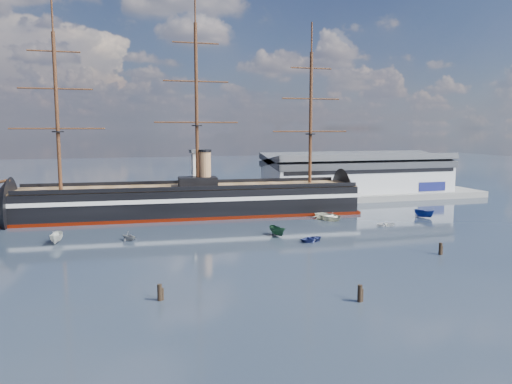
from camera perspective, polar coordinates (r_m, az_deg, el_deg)
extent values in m
plane|color=#192435|center=(114.79, -5.08, -4.32)|extent=(600.00, 600.00, 0.00)
cube|color=slate|center=(151.50, -4.06, -1.48)|extent=(180.00, 18.00, 2.00)
cube|color=#B7BABC|center=(170.97, 11.55, 1.75)|extent=(62.00, 20.00, 10.00)
cube|color=#3F4247|center=(170.53, 11.59, 3.62)|extent=(63.00, 21.00, 2.00)
cube|color=silver|center=(146.13, -6.52, 1.72)|extent=(4.00, 4.00, 14.00)
cube|color=#3F4247|center=(145.60, -6.56, 4.66)|extent=(5.00, 5.00, 1.00)
cube|color=black|center=(133.23, -7.50, -0.99)|extent=(88.86, 21.74, 7.00)
cube|color=silver|center=(133.07, -7.51, -0.48)|extent=(90.87, 22.11, 1.00)
cube|color=#460B00|center=(133.80, -7.47, -2.54)|extent=(90.87, 22.07, 0.90)
cone|color=black|center=(147.66, 10.63, -0.37)|extent=(12.00, 16.37, 15.68)
cube|color=brown|center=(132.77, -7.52, 0.54)|extent=(88.78, 20.46, 0.40)
cube|color=black|center=(132.93, -6.68, 1.17)|extent=(10.37, 6.64, 2.50)
cylinder|color=#AA794E|center=(132.96, -5.85, 2.70)|extent=(3.20, 3.20, 9.00)
cylinder|color=#381E0F|center=(130.90, -21.80, 8.42)|extent=(0.90, 0.90, 38.00)
cylinder|color=#381E0F|center=(132.32, -6.81, 9.73)|extent=(0.90, 0.90, 42.00)
cylinder|color=#381E0F|center=(141.17, 6.26, 8.36)|extent=(0.90, 0.90, 36.00)
imported|color=beige|center=(108.56, -21.81, -5.49)|extent=(7.08, 3.11, 2.75)
imported|color=navy|center=(103.52, 6.51, -5.62)|extent=(2.52, 3.59, 1.56)
imported|color=#20472E|center=(108.05, 2.47, -5.03)|extent=(6.81, 3.53, 2.60)
imported|color=slate|center=(106.69, -14.32, -5.41)|extent=(6.06, 5.82, 2.15)
imported|color=white|center=(122.83, 14.71, -3.77)|extent=(1.45, 2.85, 1.27)
imported|color=navy|center=(136.92, 18.64, -2.79)|extent=(6.87, 4.96, 2.59)
imported|color=beige|center=(128.18, 8.34, -3.15)|extent=(5.97, 3.58, 2.61)
cylinder|color=black|center=(69.87, -10.93, -12.08)|extent=(0.64, 0.64, 2.97)
cylinder|color=black|center=(69.60, 11.76, -12.18)|extent=(0.64, 0.64, 3.03)
cylinder|color=black|center=(98.28, 20.30, -6.73)|extent=(0.64, 0.64, 2.91)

